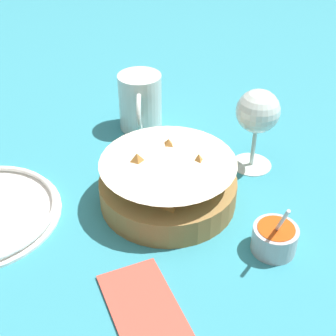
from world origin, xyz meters
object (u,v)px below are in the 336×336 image
Objects in this scene: sauce_cup at (275,238)px; beer_mug at (140,104)px; wine_glass at (258,114)px; food_basket at (168,183)px.

beer_mug reaches higher than sauce_cup.
wine_glass is (-0.20, 0.00, 0.08)m from sauce_cup.
beer_mug is (-0.33, -0.19, 0.03)m from sauce_cup.
sauce_cup is 0.71× the size of wine_glass.
beer_mug is (-0.22, -0.05, 0.01)m from food_basket.
food_basket is 1.48× the size of wine_glass.
sauce_cup reaches higher than food_basket.
wine_glass is 1.15× the size of beer_mug.
sauce_cup is 0.21m from wine_glass.
wine_glass is at bearing 179.68° from sauce_cup.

